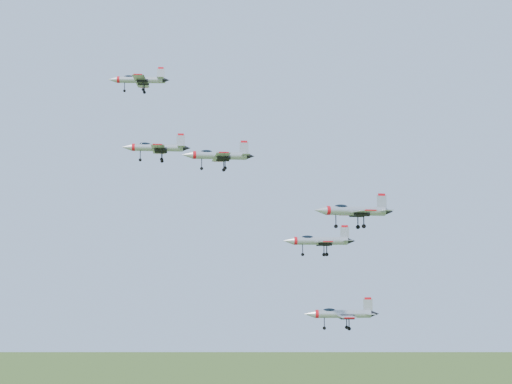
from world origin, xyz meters
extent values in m
cylinder|color=#9FA4AB|center=(-14.09, 8.29, 156.25)|extent=(8.20, 2.81, 1.17)
cone|color=#9FA4AB|center=(-18.86, 9.29, 156.25)|extent=(1.83, 1.48, 1.17)
cone|color=black|center=(-9.49, 7.33, 156.25)|extent=(1.44, 1.24, 1.00)
ellipsoid|color=black|center=(-16.04, 8.70, 156.69)|extent=(2.12, 1.23, 0.75)
cube|color=#9FA4AB|center=(-14.43, 5.78, 156.02)|extent=(2.85, 4.31, 0.13)
cube|color=#9FA4AB|center=(-13.40, 10.73, 156.02)|extent=(2.85, 4.31, 0.13)
cube|color=#9FA4AB|center=(-10.47, 7.53, 157.47)|extent=(1.35, 0.38, 1.90)
cube|color=red|center=(-10.47, 7.53, 158.46)|extent=(1.00, 0.33, 0.32)
cylinder|color=#9FA4AB|center=(-11.51, 1.69, 143.02)|extent=(8.66, 2.52, 1.24)
cone|color=#9FA4AB|center=(-16.60, 2.46, 143.02)|extent=(1.88, 1.48, 1.24)
cone|color=black|center=(-6.61, 0.94, 143.02)|extent=(1.48, 1.24, 1.05)
ellipsoid|color=black|center=(-13.58, 2.00, 143.48)|extent=(2.21, 1.20, 0.79)
cube|color=#9FA4AB|center=(-11.72, -0.98, 142.78)|extent=(2.80, 4.47, 0.13)
cube|color=#9FA4AB|center=(-10.92, 4.29, 142.78)|extent=(2.80, 4.47, 0.13)
cube|color=#9FA4AB|center=(-7.65, 1.10, 144.30)|extent=(1.43, 0.33, 2.00)
cube|color=red|center=(-7.65, 1.10, 145.35)|extent=(1.06, 0.29, 0.33)
cylinder|color=#9FA4AB|center=(-4.40, -16.46, 139.24)|extent=(7.97, 1.95, 1.14)
cone|color=#9FA4AB|center=(-9.11, -15.97, 139.24)|extent=(1.69, 1.30, 1.14)
cone|color=black|center=(0.14, -16.93, 139.24)|extent=(1.32, 1.09, 0.97)
ellipsoid|color=black|center=(-6.32, -16.26, 139.67)|extent=(2.00, 1.01, 0.72)
cube|color=#9FA4AB|center=(-4.47, -18.92, 139.02)|extent=(2.40, 4.05, 0.12)
cube|color=#9FA4AB|center=(-3.97, -14.04, 139.02)|extent=(2.40, 4.05, 0.12)
cube|color=#9FA4AB|center=(-0.82, -16.83, 140.43)|extent=(1.32, 0.24, 1.84)
cube|color=red|center=(-0.82, -16.83, 141.39)|extent=(0.97, 0.22, 0.31)
cylinder|color=#9FA4AB|center=(20.51, 10.36, 127.79)|extent=(10.44, 2.91, 1.49)
cone|color=#9FA4AB|center=(14.37, 11.22, 127.79)|extent=(2.25, 1.76, 1.49)
cone|color=black|center=(26.42, 9.54, 127.79)|extent=(1.77, 1.48, 1.27)
ellipsoid|color=black|center=(18.01, 10.71, 128.35)|extent=(2.65, 1.41, 0.95)
cube|color=#9FA4AB|center=(20.30, 7.15, 127.50)|extent=(3.31, 5.37, 0.16)
cube|color=#9FA4AB|center=(21.18, 13.52, 127.50)|extent=(3.31, 5.37, 0.16)
cube|color=#9FA4AB|center=(25.17, 9.71, 129.34)|extent=(1.72, 0.37, 2.41)
cube|color=red|center=(25.17, 9.71, 130.60)|extent=(1.27, 0.33, 0.40)
cylinder|color=#9FA4AB|center=(18.56, -12.02, 131.84)|extent=(9.98, 1.47, 1.44)
cone|color=#9FA4AB|center=(12.58, -12.00, 131.84)|extent=(2.00, 1.45, 1.44)
cone|color=black|center=(24.33, -12.03, 131.84)|extent=(1.56, 1.23, 1.22)
ellipsoid|color=black|center=(16.13, -12.01, 132.39)|extent=(2.44, 1.04, 0.91)
cube|color=#9FA4AB|center=(18.78, -15.12, 131.57)|extent=(2.56, 4.88, 0.16)
cube|color=#9FA4AB|center=(18.79, -8.92, 131.57)|extent=(2.56, 4.88, 0.16)
cube|color=#9FA4AB|center=(23.11, -12.03, 133.34)|extent=(1.66, 0.14, 2.33)
cube|color=red|center=(23.11, -12.03, 134.56)|extent=(1.22, 0.16, 0.39)
cylinder|color=#9FA4AB|center=(19.65, -3.11, 115.03)|extent=(9.56, 3.29, 1.37)
cone|color=#9FA4AB|center=(14.08, -1.94, 115.03)|extent=(2.14, 1.73, 1.37)
cone|color=black|center=(25.01, -4.23, 115.03)|extent=(1.68, 1.44, 1.16)
ellipsoid|color=black|center=(17.38, -2.63, 115.54)|extent=(2.47, 1.44, 0.87)
cube|color=#9FA4AB|center=(19.25, -6.04, 114.76)|extent=(3.32, 5.04, 0.15)
cube|color=#9FA4AB|center=(20.46, -0.26, 114.76)|extent=(3.32, 5.04, 0.15)
cube|color=#9FA4AB|center=(23.87, -3.99, 116.45)|extent=(1.57, 0.45, 2.21)
cube|color=red|center=(23.87, -3.99, 117.61)|extent=(1.16, 0.38, 0.37)
camera|label=1|loc=(-24.55, -117.72, 123.46)|focal=50.00mm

